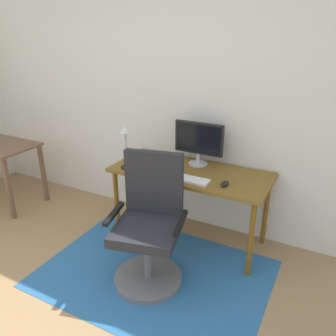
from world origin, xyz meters
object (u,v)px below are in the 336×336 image
at_px(coffee_cup, 144,164).
at_px(desk_lamp, 126,139).
at_px(computer_mouse, 225,184).
at_px(office_chair, 149,232).
at_px(desk, 190,178).
at_px(side_table, 2,155).
at_px(cell_phone, 156,157).
at_px(monitor, 199,140).
at_px(keyboard, 185,178).

distance_m(coffee_cup, desk_lamp, 0.28).
xyz_separation_m(computer_mouse, coffee_cup, (-0.77, 0.00, 0.03)).
relative_size(computer_mouse, office_chair, 0.10).
bearing_deg(desk, side_table, -172.14).
bearing_deg(side_table, cell_phone, 14.17).
xyz_separation_m(monitor, office_chair, (-0.05, -0.83, -0.53)).
distance_m(desk, office_chair, 0.69).
bearing_deg(desk_lamp, side_table, -176.79).
relative_size(monitor, computer_mouse, 4.50).
distance_m(computer_mouse, cell_phone, 0.87).
height_order(coffee_cup, desk_lamp, desk_lamp).
bearing_deg(keyboard, computer_mouse, 6.90).
bearing_deg(desk_lamp, keyboard, 1.41).
relative_size(computer_mouse, coffee_cup, 1.15).
bearing_deg(side_table, office_chair, -9.45).
relative_size(monitor, office_chair, 0.45).
distance_m(cell_phone, office_chair, 0.93).
bearing_deg(computer_mouse, desk_lamp, -176.54).
bearing_deg(computer_mouse, side_table, -176.70).
height_order(cell_phone, side_table, cell_phone).
bearing_deg(side_table, computer_mouse, 3.30).
relative_size(desk, cell_phone, 10.21).
xyz_separation_m(coffee_cup, cell_phone, (-0.04, 0.29, -0.04)).
xyz_separation_m(computer_mouse, desk_lamp, (-0.92, -0.06, 0.26)).
bearing_deg(cell_phone, side_table, -161.70).
xyz_separation_m(office_chair, side_table, (-2.12, 0.35, 0.17)).
xyz_separation_m(cell_phone, office_chair, (0.39, -0.79, -0.30)).
xyz_separation_m(desk, side_table, (-2.17, -0.30, -0.05)).
bearing_deg(office_chair, desk_lamp, 124.51).
relative_size(keyboard, desk_lamp, 1.08).
height_order(monitor, coffee_cup, monitor).
distance_m(keyboard, desk_lamp, 0.64).
distance_m(desk, desk_lamp, 0.69).
height_order(desk, desk_lamp, desk_lamp).
bearing_deg(keyboard, office_chair, -100.60).
xyz_separation_m(desk_lamp, side_table, (-1.62, -0.09, -0.40)).
height_order(computer_mouse, cell_phone, computer_mouse).
relative_size(desk, monitor, 3.06).
bearing_deg(side_table, coffee_cup, 4.88).
bearing_deg(coffee_cup, desk_lamp, -158.12).
height_order(computer_mouse, side_table, computer_mouse).
bearing_deg(cell_phone, keyboard, -30.93).
xyz_separation_m(desk, computer_mouse, (0.37, -0.15, 0.09)).
relative_size(cell_phone, side_table, 0.18).
bearing_deg(office_chair, side_table, 156.93).
bearing_deg(desk, desk_lamp, -159.21).
bearing_deg(desk_lamp, computer_mouse, 3.46).
bearing_deg(side_table, keyboard, 2.74).
xyz_separation_m(keyboard, side_table, (-2.20, -0.11, -0.13)).
relative_size(desk, desk_lamp, 3.59).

